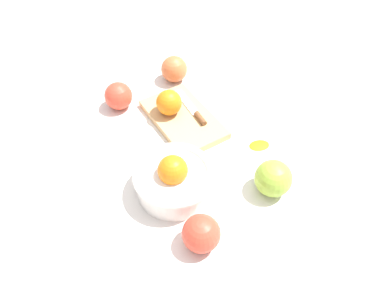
% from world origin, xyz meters
% --- Properties ---
extents(ground_plane, '(2.40, 2.40, 0.00)m').
position_xyz_m(ground_plane, '(0.00, 0.00, 0.00)').
color(ground_plane, silver).
extents(bowl, '(0.18, 0.18, 0.10)m').
position_xyz_m(bowl, '(-0.11, 0.09, 0.04)').
color(bowl, white).
rests_on(bowl, ground_plane).
extents(cutting_board, '(0.25, 0.17, 0.02)m').
position_xyz_m(cutting_board, '(0.08, -0.01, 0.01)').
color(cutting_board, tan).
rests_on(cutting_board, ground_plane).
extents(orange_on_board, '(0.07, 0.07, 0.07)m').
position_xyz_m(orange_on_board, '(0.11, 0.02, 0.05)').
color(orange_on_board, orange).
rests_on(orange_on_board, cutting_board).
extents(knife, '(0.16, 0.03, 0.01)m').
position_xyz_m(knife, '(0.08, -0.04, 0.02)').
color(knife, silver).
rests_on(knife, cutting_board).
extents(apple_front_right, '(0.08, 0.08, 0.08)m').
position_xyz_m(apple_front_right, '(0.26, -0.05, 0.04)').
color(apple_front_right, '#CC6638').
rests_on(apple_front_right, ground_plane).
extents(apple_back_left, '(0.08, 0.08, 0.08)m').
position_xyz_m(apple_back_left, '(-0.26, 0.09, 0.04)').
color(apple_back_left, '#D6422D').
rests_on(apple_back_left, ground_plane).
extents(apple_front_left, '(0.08, 0.08, 0.08)m').
position_xyz_m(apple_front_left, '(-0.20, -0.10, 0.04)').
color(apple_front_left, '#8EB738').
rests_on(apple_front_left, ground_plane).
extents(apple_back_right, '(0.07, 0.07, 0.07)m').
position_xyz_m(apple_back_right, '(0.21, 0.13, 0.04)').
color(apple_back_right, '#D6422D').
rests_on(apple_back_right, ground_plane).
extents(citrus_peel, '(0.04, 0.06, 0.01)m').
position_xyz_m(citrus_peel, '(-0.07, -0.15, 0.00)').
color(citrus_peel, orange).
rests_on(citrus_peel, ground_plane).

